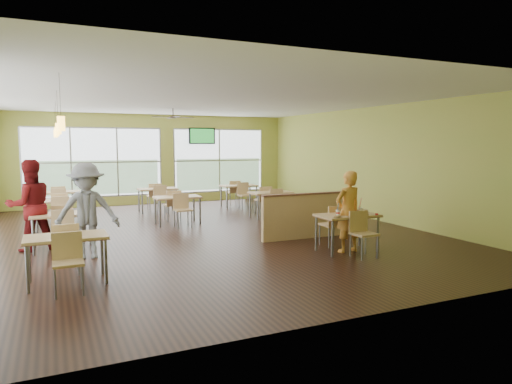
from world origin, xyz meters
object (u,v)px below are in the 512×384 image
Objects in this scene: half_wall_divider at (310,215)px; main_table at (347,220)px; food_basket at (362,211)px; man_plaid at (348,212)px.

main_table is at bearing -90.00° from half_wall_divider.
man_plaid is at bearing -161.80° from food_basket.
half_wall_divider is 10.37× the size of food_basket.
man_plaid is at bearing -114.36° from main_table.
food_basket is (0.45, 0.10, 0.15)m from main_table.
half_wall_divider reaches higher than food_basket.
main_table is 6.56× the size of food_basket.
man_plaid reaches higher than main_table.
man_plaid is 0.50m from food_basket.
half_wall_divider is 1.48× the size of man_plaid.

